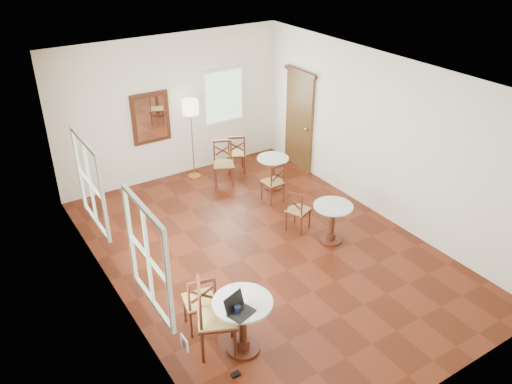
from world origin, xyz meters
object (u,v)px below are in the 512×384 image
chair_mid_b (298,210)px  laptop (238,308)px  chair_back_b (223,164)px  navy_mug (237,309)px  chair_near_b (215,318)px  chair_back_a (236,153)px  mouse (238,299)px  cafe_table_mid (332,219)px  cafe_table_back (273,169)px  chair_near_a (200,301)px  cafe_table_near (243,320)px  water_glass (239,302)px  chair_mid_a (273,182)px  floor_lamp (191,112)px  power_adapter (236,374)px

chair_mid_b → laptop: 3.29m
chair_back_b → navy_mug: bearing=-92.1°
chair_mid_b → chair_back_b: 2.30m
chair_mid_b → chair_back_b: (-0.21, 2.29, 0.06)m
chair_near_b → chair_back_a: bearing=-8.9°
laptop → mouse: bearing=42.2°
chair_near_b → chair_mid_b: chair_near_b is taller
cafe_table_mid → cafe_table_back: cafe_table_mid is taller
chair_back_a → chair_back_b: (-0.50, -0.33, 0.02)m
chair_near_a → laptop: bearing=110.9°
mouse → navy_mug: (-0.12, -0.20, 0.03)m
cafe_table_near → chair_back_a: bearing=60.2°
laptop → water_glass: 0.11m
chair_mid_b → water_glass: size_ratio=8.08×
chair_mid_a → cafe_table_mid: bearing=88.5°
cafe_table_near → chair_mid_b: chair_mid_b is taller
chair_near_a → chair_mid_a: (2.86, 2.41, -0.05)m
cafe_table_near → chair_mid_a: chair_mid_a is taller
chair_back_b → floor_lamp: (-0.39, 0.61, 1.00)m
mouse → chair_mid_b: bearing=53.9°
chair_back_a → water_glass: (-2.71, -4.63, 0.42)m
floor_lamp → water_glass: (-1.82, -4.91, -0.60)m
cafe_table_mid → mouse: bearing=-153.9°
cafe_table_mid → laptop: (-2.77, -1.50, 0.43)m
chair_back_b → cafe_table_mid: bearing=-54.9°
floor_lamp → cafe_table_back: bearing=-49.2°
chair_back_a → laptop: laptop is taller
chair_mid_a → power_adapter: chair_mid_a is taller
chair_mid_a → mouse: (-2.62, -3.02, 0.42)m
chair_near_b → floor_lamp: floor_lamp is taller
chair_mid_b → chair_back_a: (0.29, 2.62, 0.04)m
chair_near_a → navy_mug: bearing=110.1°
mouse → power_adapter: size_ratio=0.77×
floor_lamp → water_glass: bearing=-110.4°
laptop → navy_mug: 0.01m
chair_near_b → mouse: size_ratio=12.77×
floor_lamp → chair_back_b: bearing=-57.7°
chair_back_a → chair_mid_a: bearing=112.4°
chair_mid_a → cafe_table_back: bearing=-125.5°
chair_mid_b → floor_lamp: bearing=-11.0°
navy_mug → water_glass: water_glass is taller
navy_mug → water_glass: 0.12m
cafe_table_back → water_glass: (-2.96, -3.59, 0.44)m
cafe_table_near → laptop: laptop is taller
laptop → chair_near_a: bearing=80.6°
chair_near_a → chair_mid_b: chair_near_a is taller
chair_back_b → laptop: bearing=-92.0°
chair_near_a → floor_lamp: (2.01, 4.20, 1.01)m
chair_back_a → floor_lamp: floor_lamp is taller
chair_near_a → floor_lamp: 4.77m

